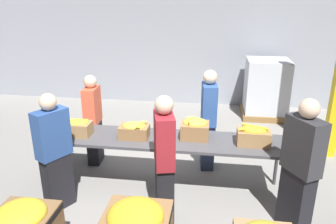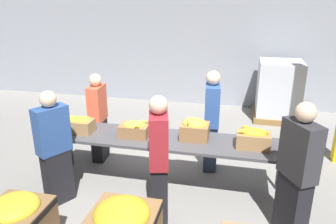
{
  "view_description": "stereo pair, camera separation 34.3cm",
  "coord_description": "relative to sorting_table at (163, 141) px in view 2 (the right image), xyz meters",
  "views": [
    {
      "loc": [
        0.66,
        -4.16,
        2.69
      ],
      "look_at": [
        0.05,
        0.08,
        1.15
      ],
      "focal_mm": 35.0,
      "sensor_mm": 36.0,
      "label": 1
    },
    {
      "loc": [
        1.0,
        -4.1,
        2.69
      ],
      "look_at": [
        0.05,
        0.08,
        1.15
      ],
      "focal_mm": 35.0,
      "sensor_mm": 36.0,
      "label": 2
    }
  ],
  "objects": [
    {
      "name": "volunteer_1",
      "position": [
        1.69,
        -0.69,
        0.09
      ],
      "size": [
        0.42,
        0.5,
        1.66
      ],
      "rotation": [
        0.0,
        0.0,
        2.1
      ],
      "color": "black",
      "rests_on": "ground_plane"
    },
    {
      "name": "donation_bin_0",
      "position": [
        -1.22,
        -1.62,
        -0.37
      ],
      "size": [
        0.62,
        0.62,
        0.69
      ],
      "color": "olive",
      "rests_on": "ground_plane"
    },
    {
      "name": "banana_box_1",
      "position": [
        -0.41,
        -0.03,
        0.16
      ],
      "size": [
        0.41,
        0.3,
        0.24
      ],
      "color": "olive",
      "rests_on": "sorting_table"
    },
    {
      "name": "banana_box_0",
      "position": [
        -1.24,
        -0.06,
        0.17
      ],
      "size": [
        0.4,
        0.26,
        0.25
      ],
      "color": "#A37A4C",
      "rests_on": "sorting_table"
    },
    {
      "name": "ground_plane",
      "position": [
        0.0,
        0.0,
        -0.74
      ],
      "size": [
        30.0,
        30.0,
        0.0
      ],
      "primitive_type": "plane",
      "color": "gray"
    },
    {
      "name": "volunteer_2",
      "position": [
        -1.26,
        0.61,
        0.01
      ],
      "size": [
        0.23,
        0.42,
        1.51
      ],
      "rotation": [
        0.0,
        0.0,
        -1.5
      ],
      "color": "black",
      "rests_on": "ground_plane"
    },
    {
      "name": "pallet_stack_0",
      "position": [
        1.87,
        3.35,
        -0.08
      ],
      "size": [
        1.02,
        1.02,
        1.33
      ],
      "color": "olive",
      "rests_on": "ground_plane"
    },
    {
      "name": "volunteer_0",
      "position": [
        0.61,
        0.72,
        0.07
      ],
      "size": [
        0.26,
        0.46,
        1.63
      ],
      "rotation": [
        0.0,
        0.0,
        -1.46
      ],
      "color": "#2D3856",
      "rests_on": "ground_plane"
    },
    {
      "name": "banana_box_3",
      "position": [
        1.23,
        -0.02,
        0.18
      ],
      "size": [
        0.45,
        0.29,
        0.27
      ],
      "color": "#A37A4C",
      "rests_on": "sorting_table"
    },
    {
      "name": "banana_box_2",
      "position": [
        0.44,
        0.09,
        0.19
      ],
      "size": [
        0.39,
        0.32,
        0.3
      ],
      "color": "olive",
      "rests_on": "sorting_table"
    },
    {
      "name": "sorting_table",
      "position": [
        0.0,
        0.0,
        0.0
      ],
      "size": [
        3.4,
        0.72,
        0.79
      ],
      "color": "#4C4C51",
      "rests_on": "ground_plane"
    },
    {
      "name": "volunteer_4",
      "position": [
        -1.31,
        -0.66,
        0.05
      ],
      "size": [
        0.4,
        0.47,
        1.58
      ],
      "rotation": [
        0.0,
        0.0,
        1.04
      ],
      "color": "black",
      "rests_on": "ground_plane"
    },
    {
      "name": "volunteer_3",
      "position": [
        0.12,
        -0.71,
        0.07
      ],
      "size": [
        0.32,
        0.48,
        1.63
      ],
      "rotation": [
        0.0,
        0.0,
        1.82
      ],
      "color": "black",
      "rests_on": "ground_plane"
    },
    {
      "name": "wall_back",
      "position": [
        0.0,
        4.09,
        1.26
      ],
      "size": [
        16.0,
        0.08,
        4.0
      ],
      "color": "#9399A3",
      "rests_on": "ground_plane"
    }
  ]
}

